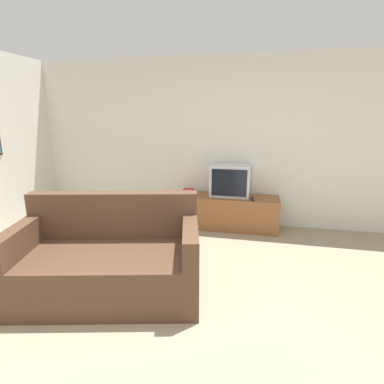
{
  "coord_description": "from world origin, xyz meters",
  "views": [
    {
      "loc": [
        0.59,
        -1.72,
        1.75
      ],
      "look_at": [
        -0.27,
        2.25,
        0.68
      ],
      "focal_mm": 28.0,
      "sensor_mm": 36.0,
      "label": 1
    }
  ],
  "objects_px": {
    "tv_stand": "(227,212)",
    "book_stack": "(188,192)",
    "remote_on_stand": "(252,199)",
    "couch": "(109,263)",
    "television": "(230,180)"
  },
  "relations": [
    {
      "from": "tv_stand",
      "to": "book_stack",
      "type": "bearing_deg",
      "value": -178.43
    },
    {
      "from": "tv_stand",
      "to": "book_stack",
      "type": "xyz_separation_m",
      "value": [
        -0.63,
        -0.02,
        0.3
      ]
    },
    {
      "from": "tv_stand",
      "to": "book_stack",
      "type": "height_order",
      "value": "book_stack"
    },
    {
      "from": "tv_stand",
      "to": "remote_on_stand",
      "type": "relative_size",
      "value": 9.83
    },
    {
      "from": "tv_stand",
      "to": "couch",
      "type": "bearing_deg",
      "value": -115.4
    },
    {
      "from": "television",
      "to": "couch",
      "type": "distance_m",
      "value": 2.34
    },
    {
      "from": "television",
      "to": "remote_on_stand",
      "type": "relative_size",
      "value": 3.82
    },
    {
      "from": "tv_stand",
      "to": "remote_on_stand",
      "type": "height_order",
      "value": "remote_on_stand"
    },
    {
      "from": "tv_stand",
      "to": "couch",
      "type": "xyz_separation_m",
      "value": [
        -0.96,
        -2.03,
        0.07
      ]
    },
    {
      "from": "television",
      "to": "couch",
      "type": "xyz_separation_m",
      "value": [
        -0.98,
        -2.08,
        -0.43
      ]
    },
    {
      "from": "tv_stand",
      "to": "book_stack",
      "type": "relative_size",
      "value": 6.82
    },
    {
      "from": "tv_stand",
      "to": "couch",
      "type": "height_order",
      "value": "couch"
    },
    {
      "from": "couch",
      "to": "book_stack",
      "type": "relative_size",
      "value": 8.32
    },
    {
      "from": "television",
      "to": "book_stack",
      "type": "bearing_deg",
      "value": -173.91
    },
    {
      "from": "couch",
      "to": "remote_on_stand",
      "type": "xyz_separation_m",
      "value": [
        1.34,
        1.9,
        0.2
      ]
    }
  ]
}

